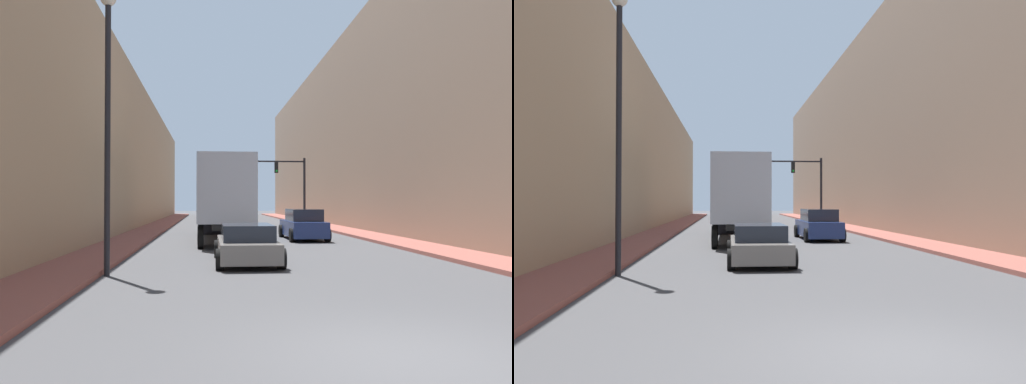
{
  "view_description": "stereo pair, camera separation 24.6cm",
  "coord_description": "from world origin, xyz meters",
  "views": [
    {
      "loc": [
        -2.62,
        -6.38,
        2.06
      ],
      "look_at": [
        -0.55,
        15.19,
        2.46
      ],
      "focal_mm": 35.0,
      "sensor_mm": 36.0,
      "label": 1
    },
    {
      "loc": [
        -2.37,
        -6.4,
        2.06
      ],
      "look_at": [
        -0.55,
        15.19,
        2.46
      ],
      "focal_mm": 35.0,
      "sensor_mm": 36.0,
      "label": 2
    }
  ],
  "objects": [
    {
      "name": "sidewalk_right",
      "position": [
        6.61,
        30.0,
        0.07
      ],
      "size": [
        2.15,
        80.0,
        0.15
      ],
      "color": "brown",
      "rests_on": "ground"
    },
    {
      "name": "street_lamp",
      "position": [
        -5.39,
        7.65,
        4.97
      ],
      "size": [
        0.44,
        0.44,
        7.91
      ],
      "color": "black",
      "rests_on": "ground"
    },
    {
      "name": "building_left",
      "position": [
        -10.69,
        30.0,
        5.54
      ],
      "size": [
        6.0,
        80.0,
        11.08
      ],
      "color": "tan",
      "rests_on": "ground"
    },
    {
      "name": "building_right",
      "position": [
        10.69,
        30.0,
        7.52
      ],
      "size": [
        6.0,
        80.0,
        15.05
      ],
      "color": "#846B56",
      "rests_on": "ground"
    },
    {
      "name": "sidewalk_left",
      "position": [
        -6.61,
        30.0,
        0.07
      ],
      "size": [
        2.15,
        80.0,
        0.15
      ],
      "color": "brown",
      "rests_on": "ground"
    },
    {
      "name": "semi_truck",
      "position": [
        -1.83,
        20.47,
        2.3
      ],
      "size": [
        2.53,
        12.79,
        4.11
      ],
      "color": "#B2B7C1",
      "rests_on": "ground"
    },
    {
      "name": "ground_plane",
      "position": [
        0.0,
        0.0,
        0.0
      ],
      "size": [
        200.0,
        200.0,
        0.0
      ],
      "primitive_type": "plane",
      "color": "#424244"
    },
    {
      "name": "suv_car",
      "position": [
        2.46,
        20.07,
        0.78
      ],
      "size": [
        2.05,
        4.95,
        1.64
      ],
      "color": "navy",
      "rests_on": "ground"
    },
    {
      "name": "traffic_signal_gantry",
      "position": [
        3.55,
        34.69,
        3.99
      ],
      "size": [
        7.2,
        0.35,
        5.67
      ],
      "color": "black",
      "rests_on": "ground"
    },
    {
      "name": "sedan_car",
      "position": [
        -1.35,
        10.2,
        0.62
      ],
      "size": [
        2.1,
        4.66,
        1.3
      ],
      "color": "slate",
      "rests_on": "ground"
    }
  ]
}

